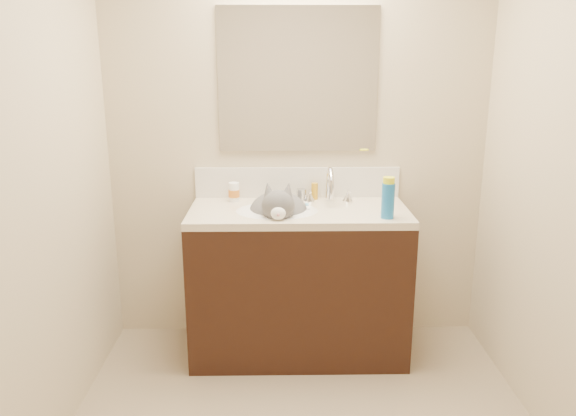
{
  "coord_description": "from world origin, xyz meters",
  "views": [
    {
      "loc": [
        -0.11,
        -1.99,
        1.68
      ],
      "look_at": [
        -0.06,
        0.92,
        0.88
      ],
      "focal_mm": 35.0,
      "sensor_mm": 36.0,
      "label": 1
    }
  ],
  "objects_px": {
    "faucet": "(330,188)",
    "amber_bottle": "(315,191)",
    "vanity_cabinet": "(298,285)",
    "spray_can": "(388,201)",
    "basin": "(277,223)",
    "cat": "(279,212)",
    "silver_jar": "(301,195)",
    "pill_bottle": "(234,192)"
  },
  "relations": [
    {
      "from": "cat",
      "to": "amber_bottle",
      "type": "height_order",
      "value": "cat"
    },
    {
      "from": "faucet",
      "to": "spray_can",
      "type": "distance_m",
      "value": 0.42
    },
    {
      "from": "basin",
      "to": "silver_jar",
      "type": "relative_size",
      "value": 6.83
    },
    {
      "from": "faucet",
      "to": "spray_can",
      "type": "relative_size",
      "value": 1.52
    },
    {
      "from": "cat",
      "to": "spray_can",
      "type": "relative_size",
      "value": 2.52
    },
    {
      "from": "pill_bottle",
      "to": "amber_bottle",
      "type": "height_order",
      "value": "pill_bottle"
    },
    {
      "from": "vanity_cabinet",
      "to": "spray_can",
      "type": "xyz_separation_m",
      "value": [
        0.45,
        -0.18,
        0.54
      ]
    },
    {
      "from": "silver_jar",
      "to": "amber_bottle",
      "type": "distance_m",
      "value": 0.08
    },
    {
      "from": "cat",
      "to": "faucet",
      "type": "bearing_deg",
      "value": 26.58
    },
    {
      "from": "basin",
      "to": "cat",
      "type": "xyz_separation_m",
      "value": [
        0.01,
        0.02,
        0.05
      ]
    },
    {
      "from": "vanity_cabinet",
      "to": "basin",
      "type": "height_order",
      "value": "basin"
    },
    {
      "from": "basin",
      "to": "amber_bottle",
      "type": "relative_size",
      "value": 4.65
    },
    {
      "from": "faucet",
      "to": "spray_can",
      "type": "height_order",
      "value": "faucet"
    },
    {
      "from": "pill_bottle",
      "to": "amber_bottle",
      "type": "xyz_separation_m",
      "value": [
        0.47,
        0.03,
        -0.01
      ]
    },
    {
      "from": "pill_bottle",
      "to": "amber_bottle",
      "type": "distance_m",
      "value": 0.47
    },
    {
      "from": "pill_bottle",
      "to": "silver_jar",
      "type": "distance_m",
      "value": 0.39
    },
    {
      "from": "cat",
      "to": "spray_can",
      "type": "distance_m",
      "value": 0.6
    },
    {
      "from": "vanity_cabinet",
      "to": "cat",
      "type": "xyz_separation_m",
      "value": [
        -0.11,
        -0.01,
        0.43
      ]
    },
    {
      "from": "vanity_cabinet",
      "to": "faucet",
      "type": "height_order",
      "value": "faucet"
    },
    {
      "from": "basin",
      "to": "pill_bottle",
      "type": "distance_m",
      "value": 0.35
    },
    {
      "from": "vanity_cabinet",
      "to": "spray_can",
      "type": "distance_m",
      "value": 0.73
    },
    {
      "from": "vanity_cabinet",
      "to": "amber_bottle",
      "type": "bearing_deg",
      "value": 65.18
    },
    {
      "from": "silver_jar",
      "to": "faucet",
      "type": "bearing_deg",
      "value": -20.23
    },
    {
      "from": "basin",
      "to": "silver_jar",
      "type": "bearing_deg",
      "value": 57.96
    },
    {
      "from": "vanity_cabinet",
      "to": "silver_jar",
      "type": "xyz_separation_m",
      "value": [
        0.02,
        0.2,
        0.48
      ]
    },
    {
      "from": "silver_jar",
      "to": "spray_can",
      "type": "height_order",
      "value": "spray_can"
    },
    {
      "from": "basin",
      "to": "faucet",
      "type": "bearing_deg",
      "value": 29.12
    },
    {
      "from": "vanity_cabinet",
      "to": "pill_bottle",
      "type": "bearing_deg",
      "value": 153.93
    },
    {
      "from": "basin",
      "to": "spray_can",
      "type": "height_order",
      "value": "spray_can"
    },
    {
      "from": "faucet",
      "to": "pill_bottle",
      "type": "relative_size",
      "value": 2.57
    },
    {
      "from": "cat",
      "to": "pill_bottle",
      "type": "bearing_deg",
      "value": 143.85
    },
    {
      "from": "amber_bottle",
      "to": "spray_can",
      "type": "relative_size",
      "value": 0.53
    },
    {
      "from": "spray_can",
      "to": "basin",
      "type": "bearing_deg",
      "value": 165.39
    },
    {
      "from": "basin",
      "to": "faucet",
      "type": "xyz_separation_m",
      "value": [
        0.3,
        0.17,
        0.16
      ]
    },
    {
      "from": "basin",
      "to": "cat",
      "type": "distance_m",
      "value": 0.06
    },
    {
      "from": "faucet",
      "to": "amber_bottle",
      "type": "bearing_deg",
      "value": 136.02
    },
    {
      "from": "faucet",
      "to": "silver_jar",
      "type": "bearing_deg",
      "value": 159.77
    },
    {
      "from": "basin",
      "to": "pill_bottle",
      "type": "height_order",
      "value": "pill_bottle"
    },
    {
      "from": "vanity_cabinet",
      "to": "spray_can",
      "type": "relative_size",
      "value": 6.52
    },
    {
      "from": "silver_jar",
      "to": "spray_can",
      "type": "xyz_separation_m",
      "value": [
        0.43,
        -0.38,
        0.06
      ]
    },
    {
      "from": "pill_bottle",
      "to": "silver_jar",
      "type": "xyz_separation_m",
      "value": [
        0.39,
        0.02,
        -0.02
      ]
    },
    {
      "from": "cat",
      "to": "pill_bottle",
      "type": "relative_size",
      "value": 4.25
    }
  ]
}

